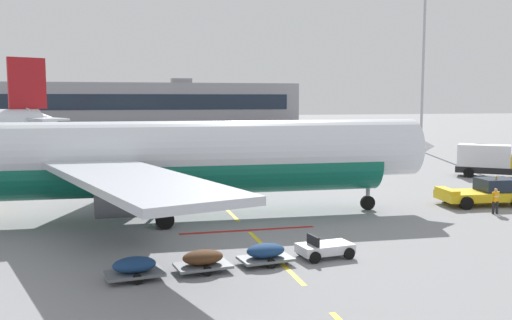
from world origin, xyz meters
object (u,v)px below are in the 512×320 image
Objects in this scene: ground_crew_worker at (495,199)px; pushback_tug at (485,192)px; baggage_train at (236,256)px; fuel_service_truck at (492,160)px; apron_light_mast_far at (424,48)px; airliner_foreground at (184,157)px.

pushback_tug is at bearing 66.02° from ground_crew_worker.
ground_crew_worker is (19.18, 7.73, 0.45)m from baggage_train.
ground_crew_worker is at bearing -125.57° from fuel_service_truck.
pushback_tug is 0.27× the size of apron_light_mast_far.
baggage_train is 6.82× the size of ground_crew_worker.
fuel_service_truck reaches higher than pushback_tug.
baggage_train is (-30.22, -23.18, -1.11)m from fuel_service_truck.
ground_crew_worker reaches higher than baggage_train.
fuel_service_truck is 30.18m from apron_light_mast_far.
ground_crew_worker is at bearing -113.95° from apron_light_mast_far.
ground_crew_worker is 47.57m from apron_light_mast_far.
airliner_foreground is at bearing 169.56° from ground_crew_worker.
fuel_service_truck is at bearing 20.68° from airliner_foreground.
fuel_service_truck is at bearing -105.87° from apron_light_mast_far.
apron_light_mast_far is (7.44, 26.18, 13.04)m from fuel_service_truck.
airliner_foreground is 4.96× the size of fuel_service_truck.
apron_light_mast_far is at bearing 44.52° from airliner_foreground.
airliner_foreground is 33.35m from fuel_service_truck.
apron_light_mast_far is (18.49, 41.63, 13.71)m from ground_crew_worker.
ground_crew_worker is (-11.05, -15.45, -0.67)m from fuel_service_truck.
airliner_foreground is at bearing -159.32° from fuel_service_truck.
pushback_tug is 3.27m from ground_crew_worker.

